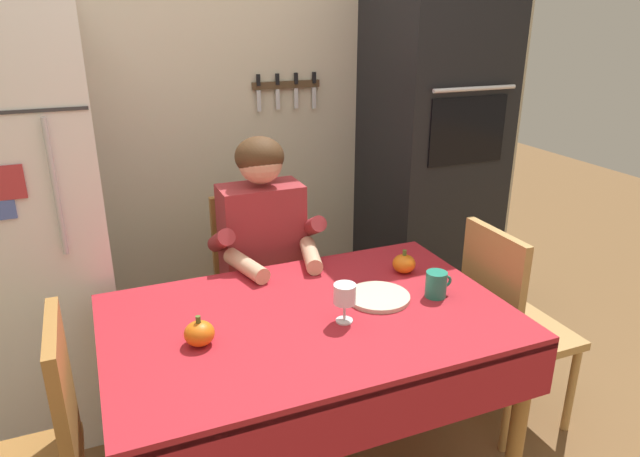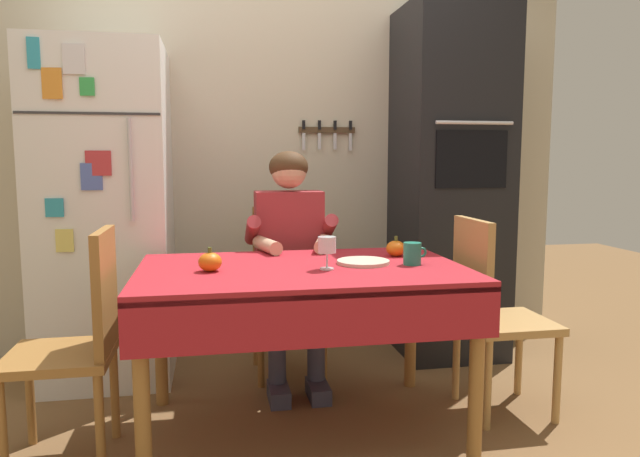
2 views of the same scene
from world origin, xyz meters
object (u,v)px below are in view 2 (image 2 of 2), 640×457
at_px(serving_tray, 363,262).
at_px(seated_person, 291,247).
at_px(pumpkin_large, 396,248).
at_px(chair_right_side, 491,307).
at_px(coffee_mug, 413,254).
at_px(pumpkin_medium, 210,262).
at_px(wall_oven, 449,184).
at_px(chair_left_side, 80,336).
at_px(dining_table, 303,286).
at_px(chair_behind_person, 286,281).
at_px(refrigerator, 106,215).
at_px(wine_glass, 327,246).

bearing_deg(serving_tray, seated_person, 113.80).
bearing_deg(pumpkin_large, chair_right_side, -21.45).
height_order(coffee_mug, pumpkin_medium, pumpkin_medium).
xyz_separation_m(wall_oven, pumpkin_large, (-0.57, -0.72, -0.27)).
height_order(chair_right_side, serving_tray, chair_right_side).
xyz_separation_m(seated_person, chair_left_side, (-0.93, -0.68, -0.23)).
bearing_deg(pumpkin_medium, dining_table, 2.95).
height_order(chair_behind_person, coffee_mug, chair_behind_person).
height_order(coffee_mug, pumpkin_large, coffee_mug).
bearing_deg(pumpkin_medium, serving_tray, 4.86).
bearing_deg(chair_right_side, refrigerator, 155.46).
height_order(wall_oven, wine_glass, wall_oven).
distance_m(wall_oven, chair_behind_person, 1.16).
bearing_deg(serving_tray, chair_left_side, -174.56).
xyz_separation_m(wall_oven, serving_tray, (-0.77, -0.89, -0.30)).
bearing_deg(pumpkin_medium, refrigerator, 121.75).
bearing_deg(serving_tray, chair_right_side, 0.12).
distance_m(seated_person, pumpkin_medium, 0.75).
distance_m(coffee_mug, pumpkin_large, 0.23).
xyz_separation_m(chair_behind_person, pumpkin_large, (0.45, -0.59, 0.27)).
bearing_deg(seated_person, chair_left_side, -143.82).
relative_size(dining_table, chair_right_side, 1.51).
bearing_deg(wall_oven, coffee_mug, -120.72).
bearing_deg(pumpkin_medium, seated_person, 56.09).
distance_m(seated_person, wine_glass, 0.68).
height_order(chair_right_side, pumpkin_medium, chair_right_side).
bearing_deg(chair_left_side, pumpkin_large, 11.36).
xyz_separation_m(refrigerator, coffee_mug, (1.44, -0.91, -0.11)).
distance_m(dining_table, coffee_mug, 0.50).
bearing_deg(serving_tray, wall_oven, 48.95).
bearing_deg(refrigerator, chair_left_side, -87.06).
bearing_deg(pumpkin_medium, pumpkin_large, 14.28).
height_order(chair_behind_person, chair_left_side, same).
xyz_separation_m(seated_person, pumpkin_large, (0.45, -0.40, 0.04)).
height_order(refrigerator, serving_tray, refrigerator).
bearing_deg(wine_glass, chair_behind_person, 94.38).
bearing_deg(dining_table, pumpkin_medium, -177.05).
relative_size(wine_glass, pumpkin_large, 1.43).
bearing_deg(wall_oven, refrigerator, -178.86).
xyz_separation_m(dining_table, pumpkin_large, (0.48, 0.20, 0.12)).
bearing_deg(wall_oven, chair_right_side, -99.58).
relative_size(chair_behind_person, pumpkin_medium, 9.17).
bearing_deg(chair_right_side, pumpkin_medium, -177.42).
bearing_deg(pumpkin_medium, wine_glass, -5.27).
relative_size(wall_oven, chair_left_side, 2.26).
distance_m(chair_behind_person, seated_person, 0.29).
height_order(chair_behind_person, pumpkin_large, chair_behind_person).
bearing_deg(refrigerator, coffee_mug, -32.37).
distance_m(dining_table, seated_person, 0.61).
xyz_separation_m(wall_oven, pumpkin_medium, (-1.44, -0.94, -0.27)).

